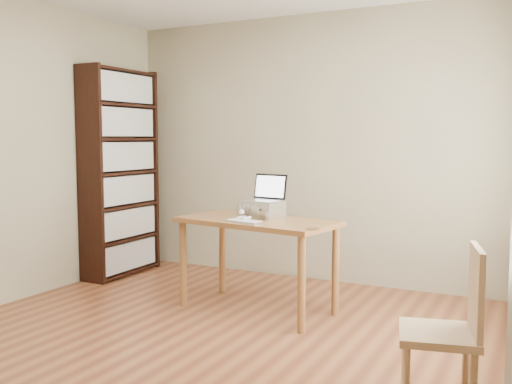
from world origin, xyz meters
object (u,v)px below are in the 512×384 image
keyboard (244,221)px  cat (259,210)px  desk (257,233)px  chair (452,326)px  bookshelf (120,173)px  laptop (265,194)px

keyboard → cat: size_ratio=0.66×
desk → chair: chair is taller
bookshelf → cat: bookshelf is taller
keyboard → desk: bearing=101.7°
bookshelf → laptop: 1.86m
desk → laptop: (0.00, 0.13, 0.30)m
desk → cat: cat is taller
desk → chair: size_ratio=1.57×
chair → bookshelf: bearing=141.6°
keyboard → chair: 1.93m
laptop → chair: 2.16m
bookshelf → chair: size_ratio=2.43×
bookshelf → desk: bookshelf is taller
bookshelf → laptop: bookshelf is taller
laptop → cat: 0.14m
laptop → chair: laptop is taller
bookshelf → keyboard: 1.97m
laptop → chair: (1.67, -1.28, -0.47)m
desk → chair: (1.67, -1.14, -0.18)m
desk → keyboard: keyboard is taller
bookshelf → laptop: size_ratio=6.20×
desk → laptop: laptop is taller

